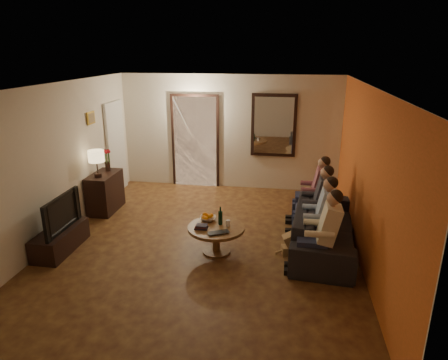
% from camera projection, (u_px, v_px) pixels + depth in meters
% --- Properties ---
extents(floor, '(5.00, 6.00, 0.01)m').
position_uv_depth(floor, '(204.00, 244.00, 6.71)').
color(floor, '#3F1A11').
rests_on(floor, ground).
extents(ceiling, '(5.00, 6.00, 0.01)m').
position_uv_depth(ceiling, '(201.00, 86.00, 5.90)').
color(ceiling, white).
rests_on(ceiling, back_wall).
extents(back_wall, '(5.00, 0.02, 2.60)m').
position_uv_depth(back_wall, '(229.00, 133.00, 9.12)').
color(back_wall, beige).
rests_on(back_wall, floor).
extents(front_wall, '(5.00, 0.02, 2.60)m').
position_uv_depth(front_wall, '(131.00, 268.00, 3.49)').
color(front_wall, beige).
rests_on(front_wall, floor).
extents(left_wall, '(0.02, 6.00, 2.60)m').
position_uv_depth(left_wall, '(56.00, 163.00, 6.67)').
color(left_wall, beige).
rests_on(left_wall, floor).
extents(right_wall, '(0.02, 6.00, 2.60)m').
position_uv_depth(right_wall, '(367.00, 177.00, 5.93)').
color(right_wall, beige).
rests_on(right_wall, floor).
extents(orange_accent, '(0.01, 6.00, 2.60)m').
position_uv_depth(orange_accent, '(366.00, 177.00, 5.93)').
color(orange_accent, orange).
rests_on(orange_accent, right_wall).
extents(kitchen_doorway, '(1.00, 0.06, 2.10)m').
position_uv_depth(kitchen_doorway, '(195.00, 142.00, 9.29)').
color(kitchen_doorway, '#FFE0A5').
rests_on(kitchen_doorway, floor).
extents(door_trim, '(1.12, 0.04, 2.22)m').
position_uv_depth(door_trim, '(195.00, 142.00, 9.29)').
color(door_trim, black).
rests_on(door_trim, floor).
extents(fridge_glimpse, '(0.45, 0.03, 1.70)m').
position_uv_depth(fridge_glimpse, '(206.00, 149.00, 9.31)').
color(fridge_glimpse, silver).
rests_on(fridge_glimpse, floor).
extents(mirror_frame, '(1.00, 0.05, 1.40)m').
position_uv_depth(mirror_frame, '(274.00, 125.00, 8.87)').
color(mirror_frame, black).
rests_on(mirror_frame, back_wall).
extents(mirror_glass, '(0.86, 0.02, 1.26)m').
position_uv_depth(mirror_glass, '(274.00, 126.00, 8.84)').
color(mirror_glass, white).
rests_on(mirror_glass, back_wall).
extents(white_door, '(0.06, 0.85, 2.04)m').
position_uv_depth(white_door, '(116.00, 148.00, 8.91)').
color(white_door, white).
rests_on(white_door, floor).
extents(framed_art, '(0.03, 0.28, 0.24)m').
position_uv_depth(framed_art, '(91.00, 118.00, 7.72)').
color(framed_art, '#B28C33').
rests_on(framed_art, left_wall).
extents(art_canvas, '(0.01, 0.22, 0.18)m').
position_uv_depth(art_canvas, '(92.00, 118.00, 7.71)').
color(art_canvas, brown).
rests_on(art_canvas, left_wall).
extents(dresser, '(0.45, 0.87, 0.77)m').
position_uv_depth(dresser, '(105.00, 192.00, 8.00)').
color(dresser, black).
rests_on(dresser, floor).
extents(table_lamp, '(0.30, 0.30, 0.54)m').
position_uv_depth(table_lamp, '(97.00, 164.00, 7.59)').
color(table_lamp, beige).
rests_on(table_lamp, dresser).
extents(flower_vase, '(0.14, 0.14, 0.44)m').
position_uv_depth(flower_vase, '(107.00, 160.00, 8.01)').
color(flower_vase, red).
rests_on(flower_vase, dresser).
extents(tv_stand, '(0.45, 1.10, 0.37)m').
position_uv_depth(tv_stand, '(60.00, 240.00, 6.46)').
color(tv_stand, black).
rests_on(tv_stand, floor).
extents(tv, '(1.00, 0.13, 0.58)m').
position_uv_depth(tv, '(57.00, 213.00, 6.31)').
color(tv, black).
rests_on(tv, tv_stand).
extents(sofa, '(2.47, 1.17, 0.70)m').
position_uv_depth(sofa, '(324.00, 226.00, 6.54)').
color(sofa, black).
rests_on(sofa, floor).
extents(person_a, '(0.60, 0.40, 1.20)m').
position_uv_depth(person_a, '(324.00, 236.00, 5.63)').
color(person_a, tan).
rests_on(person_a, sofa).
extents(person_b, '(0.60, 0.40, 1.20)m').
position_uv_depth(person_b, '(321.00, 219.00, 6.20)').
color(person_b, tan).
rests_on(person_b, sofa).
extents(person_c, '(0.60, 0.40, 1.20)m').
position_uv_depth(person_c, '(318.00, 205.00, 6.76)').
color(person_c, tan).
rests_on(person_c, sofa).
extents(person_d, '(0.60, 0.40, 1.20)m').
position_uv_depth(person_d, '(316.00, 193.00, 7.32)').
color(person_d, tan).
rests_on(person_d, sofa).
extents(dog, '(0.60, 0.36, 0.56)m').
position_uv_depth(dog, '(298.00, 238.00, 6.30)').
color(dog, '#996646').
rests_on(dog, floor).
extents(coffee_table, '(1.07, 1.07, 0.45)m').
position_uv_depth(coffee_table, '(216.00, 239.00, 6.37)').
color(coffee_table, brown).
rests_on(coffee_table, floor).
extents(bowl, '(0.26, 0.26, 0.06)m').
position_uv_depth(bowl, '(208.00, 218.00, 6.52)').
color(bowl, white).
rests_on(bowl, coffee_table).
extents(oranges, '(0.20, 0.20, 0.08)m').
position_uv_depth(oranges, '(208.00, 215.00, 6.50)').
color(oranges, orange).
rests_on(oranges, bowl).
extents(wine_bottle, '(0.07, 0.07, 0.31)m').
position_uv_depth(wine_bottle, '(220.00, 215.00, 6.34)').
color(wine_bottle, black).
rests_on(wine_bottle, coffee_table).
extents(wine_glass, '(0.06, 0.06, 0.10)m').
position_uv_depth(wine_glass, '(228.00, 223.00, 6.30)').
color(wine_glass, silver).
rests_on(wine_glass, coffee_table).
extents(book_stack, '(0.20, 0.15, 0.07)m').
position_uv_depth(book_stack, '(201.00, 226.00, 6.23)').
color(book_stack, black).
rests_on(book_stack, coffee_table).
extents(laptop, '(0.39, 0.34, 0.03)m').
position_uv_depth(laptop, '(220.00, 234.00, 6.02)').
color(laptop, black).
rests_on(laptop, coffee_table).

